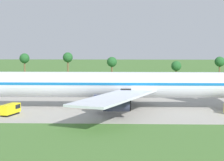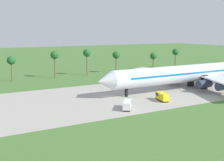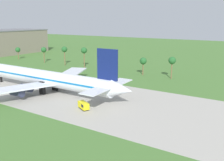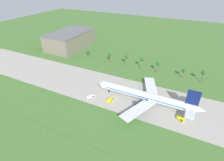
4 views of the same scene
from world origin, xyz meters
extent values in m
cylinder|color=silver|center=(32.87, -2.89, 5.67)|extent=(66.31, 6.08, 6.08)
cube|color=#146BB7|center=(32.87, -2.89, 6.12)|extent=(56.36, 6.20, 0.61)
cube|color=silver|center=(34.31, -17.35, 4.60)|extent=(18.16, 29.77, 0.44)
cube|color=silver|center=(34.31, 11.57, 4.60)|extent=(18.16, 29.77, 0.44)
cylinder|color=#2D334C|center=(31.84, -10.18, 2.83)|extent=(5.47, 2.73, 2.73)
cylinder|color=#2D334C|center=(34.29, -16.26, 2.83)|extent=(5.47, 2.73, 2.73)
cylinder|color=#2D334C|center=(31.84, 4.40, 2.83)|extent=(5.47, 2.73, 2.73)
cylinder|color=#2D334C|center=(34.29, 10.48, 2.83)|extent=(5.47, 2.73, 2.73)
cube|color=black|center=(36.18, -6.23, 2.53)|extent=(2.40, 1.20, 5.06)
cube|color=black|center=(36.18, 0.45, 2.53)|extent=(2.40, 1.20, 5.06)
cube|color=black|center=(11.16, -13.18, 0.20)|extent=(2.99, 5.17, 0.40)
cube|color=yellow|center=(11.16, -13.18, 1.39)|extent=(3.41, 6.06, 1.99)
cube|color=black|center=(11.56, -11.66, 1.69)|extent=(2.49, 2.46, 0.90)
cylinder|color=brown|center=(54.10, 46.20, 3.45)|extent=(0.56, 0.56, 6.90)
sphere|color=#235B28|center=(54.10, 46.20, 7.50)|extent=(3.60, 3.60, 3.60)
cylinder|color=brown|center=(-0.54, 46.20, 4.79)|extent=(0.56, 0.56, 9.57)
sphere|color=#235B28|center=(-0.54, 46.20, 10.17)|extent=(3.60, 3.60, 3.60)
cylinder|color=brown|center=(69.46, 46.20, 4.24)|extent=(0.56, 0.56, 8.47)
sphere|color=#235B28|center=(69.46, 46.20, 9.07)|extent=(3.60, 3.60, 3.60)
cylinder|color=brown|center=(31.08, 46.20, 4.16)|extent=(0.56, 0.56, 8.33)
sphere|color=#235B28|center=(31.08, 46.20, 8.93)|extent=(3.60, 3.60, 3.60)
cylinder|color=brown|center=(15.20, 46.20, 4.96)|extent=(0.56, 0.56, 9.93)
sphere|color=#235B28|center=(15.20, 46.20, 10.53)|extent=(3.60, 3.60, 3.60)
camera|label=1|loc=(36.29, -98.94, 15.38)|focal=65.00mm
camera|label=2|loc=(-48.27, -84.15, 20.98)|focal=50.00mm
camera|label=3|loc=(108.74, -70.40, 28.16)|focal=40.00mm
camera|label=4|loc=(57.53, -103.62, 79.23)|focal=28.00mm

